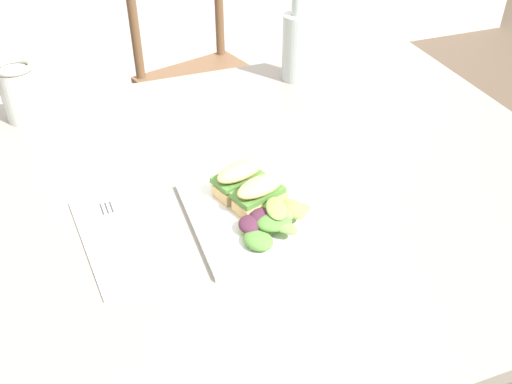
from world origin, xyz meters
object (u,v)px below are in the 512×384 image
Objects in this scene: mason_jar_iced_tea at (21,94)px; dining_table at (268,233)px; chair_wooden_far at (202,79)px; fork_on_napkin at (114,230)px; plate_lunch at (264,213)px; bottle_cold_brew at (296,49)px; sandwich_half_front at (260,193)px; sandwich_half_back at (239,178)px.

dining_table is at bearing -44.45° from mason_jar_iced_tea.
chair_wooden_far is 1.19m from fork_on_napkin.
chair_wooden_far is 7.08× the size of mason_jar_iced_tea.
dining_table is at bearing -98.24° from chair_wooden_far.
fork_on_napkin is (-0.24, 0.04, 0.00)m from plate_lunch.
bottle_cold_brew is 0.61m from mason_jar_iced_tea.
mason_jar_iced_tea is at bearing 127.36° from sandwich_half_front.
dining_table is 9.58× the size of mason_jar_iced_tea.
chair_wooden_far reaches higher than fork_on_napkin.
sandwich_half_back is 0.54m from mason_jar_iced_tea.
mason_jar_iced_tea reaches higher than plate_lunch.
chair_wooden_far is 0.75m from bottle_cold_brew.
sandwich_half_back reaches higher than dining_table.
sandwich_half_front is 0.24m from fork_on_napkin.
sandwich_half_back reaches higher than plate_lunch.
plate_lunch is 1.99× the size of mason_jar_iced_tea.
mason_jar_iced_tea is (-0.40, 0.39, 0.18)m from dining_table.
sandwich_half_front reaches higher than fork_on_napkin.
bottle_cold_brew is at bearing 61.07° from plate_lunch.
plate_lunch is at bearing -99.73° from chair_wooden_far.
chair_wooden_far is 1.17m from plate_lunch.
fork_on_napkin is at bearing -171.26° from dining_table.
fork_on_napkin is 1.51× the size of mason_jar_iced_tea.
fork_on_napkin is (-0.22, -0.02, -0.03)m from sandwich_half_back.
plate_lunch is 1.31× the size of fork_on_napkin.
sandwich_half_front and sandwich_half_back have the same top height.
sandwich_half_front is at bearing -52.64° from mason_jar_iced_tea.
bottle_cold_brew is at bearing 60.49° from dining_table.
dining_table is 0.18m from sandwich_half_front.
mason_jar_iced_tea is at bearing 129.16° from sandwich_half_back.
sandwich_half_front is 1.00× the size of sandwich_half_back.
dining_table is 1.05m from chair_wooden_far.
bottle_cold_brew is at bearing 60.10° from sandwich_half_front.
sandwich_half_front reaches higher than dining_table.
sandwich_half_back reaches higher than fork_on_napkin.
bottle_cold_brew is at bearing 55.11° from sandwich_half_back.
fork_on_napkin is at bearing -112.05° from chair_wooden_far.
bottle_cold_brew is at bearing -84.68° from chair_wooden_far.
mason_jar_iced_tea is (-0.36, 0.47, 0.02)m from sandwich_half_front.
plate_lunch is 0.53m from bottle_cold_brew.
sandwich_half_back is at bearing 108.73° from plate_lunch.
chair_wooden_far is 8.77× the size of sandwich_half_front.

